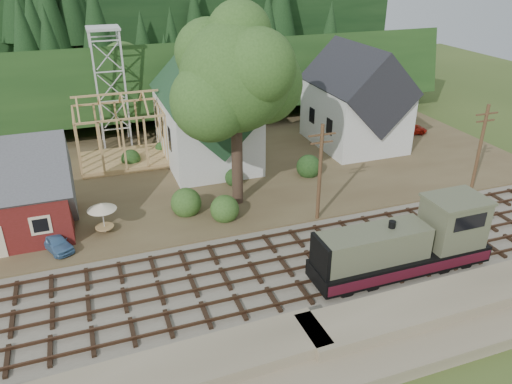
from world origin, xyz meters
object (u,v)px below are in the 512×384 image
object	(u,v)px
car_red	(409,129)
patio_set	(102,208)
locomotive	(408,245)
car_blue	(55,242)

from	to	relation	value
car_red	patio_set	xyz separation A→B (m)	(-34.63, -11.01, 1.46)
locomotive	car_blue	distance (m)	24.04
car_blue	patio_set	distance (m)	3.93
car_blue	patio_set	xyz separation A→B (m)	(3.42, 1.30, 1.43)
locomotive	car_red	distance (m)	28.00
locomotive	car_blue	size ratio (longest dim) A/B	3.50
car_blue	car_red	world-z (taller)	car_blue
locomotive	car_red	bearing A→B (deg)	54.16
locomotive	car_blue	bearing A→B (deg)	154.43
car_red	patio_set	world-z (taller)	patio_set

